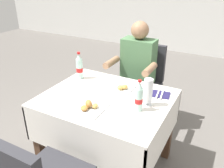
{
  "coord_description": "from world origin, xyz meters",
  "views": [
    {
      "loc": [
        0.94,
        -1.5,
        1.72
      ],
      "look_at": [
        0.07,
        0.12,
        0.84
      ],
      "focal_mm": 37.62,
      "sensor_mm": 36.0,
      "label": 1
    }
  ],
  "objects_px": {
    "plate_far_diner": "(121,88)",
    "beer_glass_left": "(148,92)",
    "cola_bottle_primary": "(79,67)",
    "chair_far_diner_seat": "(142,82)",
    "napkin_cutlery_set": "(160,94)",
    "plate_near_camera": "(89,107)",
    "main_dining_table": "(107,114)",
    "cola_bottle_secondary": "(139,97)",
    "seated_diner_far": "(136,72)"
  },
  "relations": [
    {
      "from": "main_dining_table",
      "to": "plate_far_diner",
      "type": "bearing_deg",
      "value": 76.85
    },
    {
      "from": "chair_far_diner_seat",
      "to": "cola_bottle_secondary",
      "type": "distance_m",
      "value": 1.0
    },
    {
      "from": "plate_far_diner",
      "to": "napkin_cutlery_set",
      "type": "distance_m",
      "value": 0.35
    },
    {
      "from": "chair_far_diner_seat",
      "to": "napkin_cutlery_set",
      "type": "bearing_deg",
      "value": -56.19
    },
    {
      "from": "beer_glass_left",
      "to": "chair_far_diner_seat",
      "type": "bearing_deg",
      "value": 113.94
    },
    {
      "from": "main_dining_table",
      "to": "chair_far_diner_seat",
      "type": "distance_m",
      "value": 0.83
    },
    {
      "from": "napkin_cutlery_set",
      "to": "beer_glass_left",
      "type": "bearing_deg",
      "value": -99.48
    },
    {
      "from": "plate_far_diner",
      "to": "cola_bottle_primary",
      "type": "xyz_separation_m",
      "value": [
        -0.47,
        0.02,
        0.11
      ]
    },
    {
      "from": "beer_glass_left",
      "to": "cola_bottle_primary",
      "type": "bearing_deg",
      "value": 167.24
    },
    {
      "from": "chair_far_diner_seat",
      "to": "seated_diner_far",
      "type": "bearing_deg",
      "value": -107.56
    },
    {
      "from": "plate_far_diner",
      "to": "cola_bottle_primary",
      "type": "height_order",
      "value": "cola_bottle_primary"
    },
    {
      "from": "main_dining_table",
      "to": "beer_glass_left",
      "type": "bearing_deg",
      "value": 6.39
    },
    {
      "from": "main_dining_table",
      "to": "chair_far_diner_seat",
      "type": "bearing_deg",
      "value": 90.0
    },
    {
      "from": "plate_near_camera",
      "to": "plate_far_diner",
      "type": "distance_m",
      "value": 0.43
    },
    {
      "from": "seated_diner_far",
      "to": "napkin_cutlery_set",
      "type": "xyz_separation_m",
      "value": [
        0.42,
        -0.47,
        0.05
      ]
    },
    {
      "from": "plate_far_diner",
      "to": "cola_bottle_primary",
      "type": "bearing_deg",
      "value": 177.01
    },
    {
      "from": "chair_far_diner_seat",
      "to": "cola_bottle_primary",
      "type": "bearing_deg",
      "value": -124.53
    },
    {
      "from": "cola_bottle_secondary",
      "to": "napkin_cutlery_set",
      "type": "bearing_deg",
      "value": 77.43
    },
    {
      "from": "napkin_cutlery_set",
      "to": "chair_far_diner_seat",
      "type": "bearing_deg",
      "value": 123.81
    },
    {
      "from": "chair_far_diner_seat",
      "to": "plate_near_camera",
      "type": "height_order",
      "value": "chair_far_diner_seat"
    },
    {
      "from": "plate_near_camera",
      "to": "napkin_cutlery_set",
      "type": "height_order",
      "value": "plate_near_camera"
    },
    {
      "from": "cola_bottle_primary",
      "to": "cola_bottle_secondary",
      "type": "bearing_deg",
      "value": -20.55
    },
    {
      "from": "main_dining_table",
      "to": "plate_near_camera",
      "type": "relative_size",
      "value": 4.36
    },
    {
      "from": "chair_far_diner_seat",
      "to": "beer_glass_left",
      "type": "relative_size",
      "value": 4.27
    },
    {
      "from": "plate_near_camera",
      "to": "beer_glass_left",
      "type": "height_order",
      "value": "beer_glass_left"
    },
    {
      "from": "seated_diner_far",
      "to": "cola_bottle_secondary",
      "type": "height_order",
      "value": "seated_diner_far"
    },
    {
      "from": "beer_glass_left",
      "to": "napkin_cutlery_set",
      "type": "distance_m",
      "value": 0.24
    },
    {
      "from": "main_dining_table",
      "to": "napkin_cutlery_set",
      "type": "xyz_separation_m",
      "value": [
        0.39,
        0.25,
        0.18
      ]
    },
    {
      "from": "main_dining_table",
      "to": "beer_glass_left",
      "type": "xyz_separation_m",
      "value": [
        0.35,
        0.04,
        0.29
      ]
    },
    {
      "from": "seated_diner_far",
      "to": "napkin_cutlery_set",
      "type": "height_order",
      "value": "seated_diner_far"
    },
    {
      "from": "main_dining_table",
      "to": "plate_near_camera",
      "type": "distance_m",
      "value": 0.3
    },
    {
      "from": "napkin_cutlery_set",
      "to": "main_dining_table",
      "type": "bearing_deg",
      "value": -146.85
    },
    {
      "from": "cola_bottle_primary",
      "to": "chair_far_diner_seat",
      "type": "bearing_deg",
      "value": 55.47
    },
    {
      "from": "plate_far_diner",
      "to": "cola_bottle_primary",
      "type": "relative_size",
      "value": 0.84
    },
    {
      "from": "main_dining_table",
      "to": "cola_bottle_secondary",
      "type": "height_order",
      "value": "cola_bottle_secondary"
    },
    {
      "from": "cola_bottle_secondary",
      "to": "chair_far_diner_seat",
      "type": "bearing_deg",
      "value": 109.52
    },
    {
      "from": "main_dining_table",
      "to": "chair_far_diner_seat",
      "type": "relative_size",
      "value": 1.1
    },
    {
      "from": "seated_diner_far",
      "to": "plate_near_camera",
      "type": "xyz_separation_m",
      "value": [
        0.01,
        -0.96,
        0.06
      ]
    },
    {
      "from": "plate_far_diner",
      "to": "beer_glass_left",
      "type": "bearing_deg",
      "value": -26.21
    },
    {
      "from": "napkin_cutlery_set",
      "to": "plate_near_camera",
      "type": "bearing_deg",
      "value": -130.38
    },
    {
      "from": "cola_bottle_secondary",
      "to": "napkin_cutlery_set",
      "type": "height_order",
      "value": "cola_bottle_secondary"
    },
    {
      "from": "chair_far_diner_seat",
      "to": "beer_glass_left",
      "type": "height_order",
      "value": "beer_glass_left"
    },
    {
      "from": "main_dining_table",
      "to": "beer_glass_left",
      "type": "relative_size",
      "value": 4.68
    },
    {
      "from": "main_dining_table",
      "to": "cola_bottle_primary",
      "type": "bearing_deg",
      "value": 153.1
    },
    {
      "from": "seated_diner_far",
      "to": "beer_glass_left",
      "type": "xyz_separation_m",
      "value": [
        0.39,
        -0.68,
        0.16
      ]
    },
    {
      "from": "plate_near_camera",
      "to": "napkin_cutlery_set",
      "type": "distance_m",
      "value": 0.64
    },
    {
      "from": "chair_far_diner_seat",
      "to": "napkin_cutlery_set",
      "type": "relative_size",
      "value": 4.96
    },
    {
      "from": "main_dining_table",
      "to": "cola_bottle_primary",
      "type": "relative_size",
      "value": 3.93
    },
    {
      "from": "cola_bottle_secondary",
      "to": "napkin_cutlery_set",
      "type": "relative_size",
      "value": 1.3
    },
    {
      "from": "cola_bottle_secondary",
      "to": "plate_far_diner",
      "type": "bearing_deg",
      "value": 137.08
    }
  ]
}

